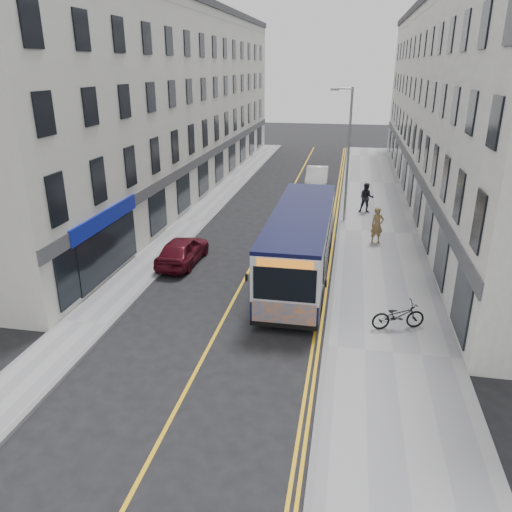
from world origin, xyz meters
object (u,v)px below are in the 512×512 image
at_px(bicycle, 398,315).
at_px(car_maroon, 183,250).
at_px(pedestrian_near, 377,225).
at_px(pedestrian_far, 367,198).
at_px(car_white, 317,177).
at_px(streetlamp, 347,151).
at_px(city_bus, 301,242).

bearing_deg(bicycle, car_maroon, 45.46).
distance_m(pedestrian_near, car_maroon, 10.47).
relative_size(bicycle, car_maroon, 0.49).
distance_m(pedestrian_far, car_white, 8.08).
distance_m(streetlamp, bicycle, 14.21).
bearing_deg(city_bus, car_maroon, 173.73).
bearing_deg(city_bus, pedestrian_far, 74.29).
bearing_deg(pedestrian_far, car_maroon, -131.27).
xyz_separation_m(city_bus, pedestrian_far, (3.15, 11.19, -0.64)).
bearing_deg(car_maroon, city_bus, 176.18).
height_order(city_bus, car_white, city_bus).
bearing_deg(car_maroon, bicycle, 155.76).
bearing_deg(city_bus, bicycle, -46.86).
distance_m(bicycle, car_maroon, 11.06).
bearing_deg(car_maroon, car_white, -104.04).
height_order(bicycle, pedestrian_far, pedestrian_far).
bearing_deg(pedestrian_far, pedestrian_near, -86.56).
relative_size(bicycle, car_white, 0.41).
height_order(streetlamp, bicycle, streetlamp).
relative_size(pedestrian_far, car_white, 0.40).
bearing_deg(car_white, car_maroon, -108.13).
relative_size(city_bus, car_maroon, 2.68).
bearing_deg(pedestrian_far, car_white, 116.62).
height_order(pedestrian_far, car_maroon, pedestrian_far).
xyz_separation_m(streetlamp, city_bus, (-1.73, -9.18, -2.65)).
height_order(bicycle, pedestrian_near, pedestrian_near).
xyz_separation_m(city_bus, pedestrian_near, (3.60, 5.18, -0.62)).
bearing_deg(pedestrian_far, bicycle, -87.56).
xyz_separation_m(city_bus, car_maroon, (-5.82, 0.64, -1.04)).
relative_size(car_white, car_maroon, 1.18).
height_order(car_white, car_maroon, car_white).
bearing_deg(streetlamp, bicycle, -80.22).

